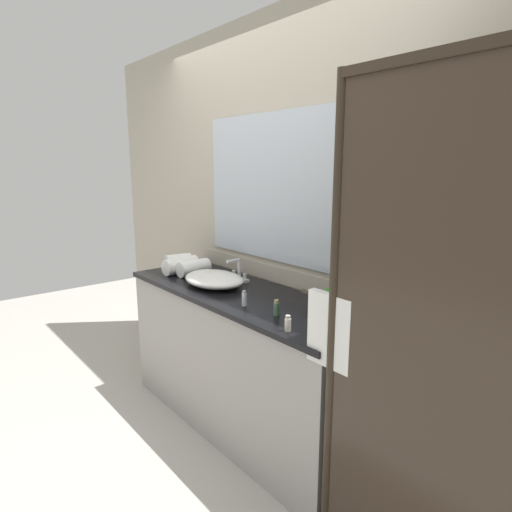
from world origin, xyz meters
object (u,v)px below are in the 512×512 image
faucet (238,274)px  rolled_towel_far_edge (194,268)px  rolled_towel_near_edge (178,262)px  rolled_towel_middle (181,265)px  sink_basin (214,279)px  amenity_bottle_lotion (276,308)px  amenity_bottle_shampoo (288,324)px  amenity_bottle_conditioner (244,299)px  potted_plant (333,303)px

faucet → rolled_towel_far_edge: size_ratio=0.73×
faucet → rolled_towel_near_edge: size_ratio=0.93×
faucet → rolled_towel_near_edge: faucet is taller
rolled_towel_middle → sink_basin: bearing=-0.6°
faucet → rolled_towel_middle: faucet is taller
faucet → amenity_bottle_lotion: (0.67, -0.27, -0.01)m
faucet → amenity_bottle_lotion: faucet is taller
amenity_bottle_shampoo → rolled_towel_far_edge: size_ratio=0.33×
sink_basin → amenity_bottle_conditioner: size_ratio=5.20×
amenity_bottle_conditioner → rolled_towel_middle: 0.88m
amenity_bottle_conditioner → amenity_bottle_shampoo: bearing=-9.9°
amenity_bottle_shampoo → rolled_towel_far_edge: rolled_towel_far_edge is taller
rolled_towel_middle → rolled_towel_far_edge: rolled_towel_middle is taller
amenity_bottle_conditioner → rolled_towel_near_edge: size_ratio=0.48×
amenity_bottle_lotion → amenity_bottle_conditioner: amenity_bottle_conditioner is taller
faucet → rolled_towel_near_edge: 0.56m
sink_basin → amenity_bottle_lotion: bearing=-6.5°
potted_plant → rolled_towel_far_edge: size_ratio=0.76×
faucet → rolled_towel_near_edge: (-0.54, -0.15, 0.01)m
rolled_towel_middle → rolled_towel_far_edge: size_ratio=1.09×
potted_plant → amenity_bottle_shampoo: (-0.07, -0.24, -0.06)m
amenity_bottle_shampoo → amenity_bottle_conditioner: size_ratio=0.88×
potted_plant → rolled_towel_near_edge: size_ratio=0.97×
amenity_bottle_lotion → faucet: bearing=157.9°
potted_plant → rolled_towel_near_edge: (-1.47, -0.01, -0.04)m
amenity_bottle_shampoo → rolled_towel_middle: (-1.29, 0.18, 0.02)m
amenity_bottle_conditioner → rolled_towel_middle: (-0.87, 0.11, 0.02)m
sink_basin → potted_plant: bearing=3.7°
amenity_bottle_shampoo → rolled_towel_near_edge: (-1.40, 0.23, 0.02)m
amenity_bottle_lotion → amenity_bottle_conditioner: bearing=-172.7°
sink_basin → rolled_towel_middle: (-0.43, 0.00, 0.01)m
sink_basin → rolled_towel_far_edge: (-0.32, 0.05, 0.01)m
rolled_towel_near_edge → amenity_bottle_lotion: bearing=-5.9°
sink_basin → rolled_towel_middle: bearing=179.4°
amenity_bottle_lotion → potted_plant: bearing=28.3°
amenity_bottle_conditioner → rolled_towel_far_edge: rolled_towel_far_edge is taller
amenity_bottle_shampoo → rolled_towel_near_edge: 1.42m
faucet → amenity_bottle_conditioner: faucet is taller
rolled_towel_far_edge → faucet: bearing=25.6°
potted_plant → rolled_towel_near_edge: bearing=-179.5°
faucet → amenity_bottle_shampoo: size_ratio=2.23×
faucet → potted_plant: bearing=-8.3°
potted_plant → faucet: bearing=171.7°
amenity_bottle_conditioner → rolled_towel_near_edge: rolled_towel_near_edge is taller
rolled_towel_near_edge → rolled_towel_far_edge: rolled_towel_near_edge is taller
sink_basin → rolled_towel_near_edge: (-0.54, 0.05, 0.01)m
rolled_towel_middle → amenity_bottle_lotion: bearing=-4.2°
sink_basin → amenity_bottle_shampoo: size_ratio=5.92×
sink_basin → potted_plant: potted_plant is taller
faucet → amenity_bottle_lotion: bearing=-22.1°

